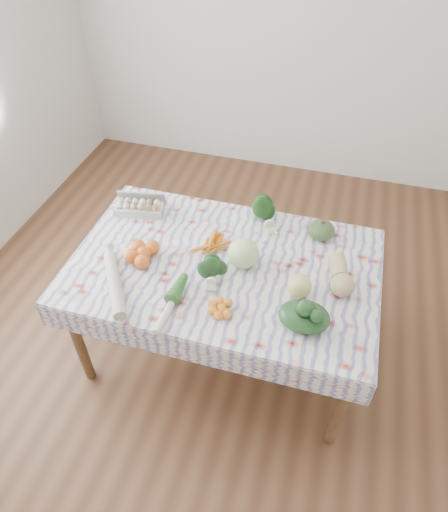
# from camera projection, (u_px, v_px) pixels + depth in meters

# --- Properties ---
(ground) EXTENTS (4.50, 4.50, 0.00)m
(ground) POSITION_uv_depth(u_px,v_px,m) (224.00, 346.00, 3.01)
(ground) COLOR #512F1B
(ground) RESTS_ON ground
(wall_back) EXTENTS (4.00, 0.04, 2.80)m
(wall_back) POSITION_uv_depth(u_px,v_px,m) (302.00, 14.00, 3.60)
(wall_back) COLOR silver
(wall_back) RESTS_ON ground
(dining_table) EXTENTS (1.60, 1.00, 0.75)m
(dining_table) POSITION_uv_depth(u_px,v_px,m) (224.00, 274.00, 2.54)
(dining_table) COLOR brown
(dining_table) RESTS_ON ground
(tablecloth) EXTENTS (1.66, 1.06, 0.01)m
(tablecloth) POSITION_uv_depth(u_px,v_px,m) (224.00, 264.00, 2.48)
(tablecloth) COLOR white
(tablecloth) RESTS_ON dining_table
(egg_carton) EXTENTS (0.31, 0.17, 0.08)m
(egg_carton) POSITION_uv_depth(u_px,v_px,m) (139.00, 208.00, 2.77)
(egg_carton) COLOR #B8B8B3
(egg_carton) RESTS_ON tablecloth
(carrot_bunch) EXTENTS (0.25, 0.24, 0.04)m
(carrot_bunch) POSITION_uv_depth(u_px,v_px,m) (211.00, 248.00, 2.54)
(carrot_bunch) COLOR orange
(carrot_bunch) RESTS_ON tablecloth
(kale_bunch) EXTENTS (0.21, 0.20, 0.15)m
(kale_bunch) POSITION_uv_depth(u_px,v_px,m) (269.00, 215.00, 2.67)
(kale_bunch) COLOR #153711
(kale_bunch) RESTS_ON tablecloth
(kabocha_squash) EXTENTS (0.17, 0.17, 0.10)m
(kabocha_squash) POSITION_uv_depth(u_px,v_px,m) (321.00, 230.00, 2.60)
(kabocha_squash) COLOR #3C5329
(kabocha_squash) RESTS_ON tablecloth
(cabbage) EXTENTS (0.17, 0.17, 0.17)m
(cabbage) POSITION_uv_depth(u_px,v_px,m) (243.00, 253.00, 2.42)
(cabbage) COLOR #BFE291
(cabbage) RESTS_ON tablecloth
(butternut_squash) EXTENTS (0.18, 0.28, 0.12)m
(butternut_squash) POSITION_uv_depth(u_px,v_px,m) (341.00, 274.00, 2.34)
(butternut_squash) COLOR tan
(butternut_squash) RESTS_ON tablecloth
(orange_cluster) EXTENTS (0.27, 0.27, 0.09)m
(orange_cluster) POSITION_uv_depth(u_px,v_px,m) (144.00, 254.00, 2.47)
(orange_cluster) COLOR orange
(orange_cluster) RESTS_ON tablecloth
(broccoli) EXTENTS (0.15, 0.15, 0.10)m
(broccoli) POSITION_uv_depth(u_px,v_px,m) (212.00, 274.00, 2.36)
(broccoli) COLOR #1B421A
(broccoli) RESTS_ON tablecloth
(mandarin_cluster) EXTENTS (0.19, 0.19, 0.05)m
(mandarin_cluster) POSITION_uv_depth(u_px,v_px,m) (221.00, 308.00, 2.22)
(mandarin_cluster) COLOR orange
(mandarin_cluster) RESTS_ON tablecloth
(grapefruit) EXTENTS (0.15, 0.15, 0.12)m
(grapefruit) POSITION_uv_depth(u_px,v_px,m) (299.00, 286.00, 2.28)
(grapefruit) COLOR #DBCB71
(grapefruit) RESTS_ON tablecloth
(spinach_bag) EXTENTS (0.26, 0.21, 0.11)m
(spinach_bag) POSITION_uv_depth(u_px,v_px,m) (304.00, 316.00, 2.15)
(spinach_bag) COLOR #163316
(spinach_bag) RESTS_ON tablecloth
(daikon) EXTENTS (0.30, 0.42, 0.07)m
(daikon) POSITION_uv_depth(u_px,v_px,m) (115.00, 284.00, 2.32)
(daikon) COLOR beige
(daikon) RESTS_ON tablecloth
(leek) EXTENTS (0.06, 0.36, 0.04)m
(leek) POSITION_uv_depth(u_px,v_px,m) (171.00, 304.00, 2.24)
(leek) COLOR silver
(leek) RESTS_ON tablecloth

